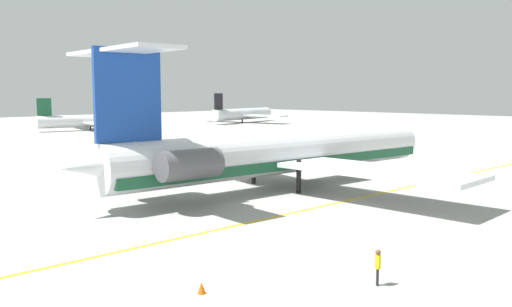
# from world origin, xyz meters

# --- Properties ---
(ground) EXTENTS (368.53, 368.53, 0.00)m
(ground) POSITION_xyz_m (0.00, 0.00, 0.00)
(ground) COLOR #9E9E99
(main_jetliner) EXTENTS (43.77, 38.72, 12.74)m
(main_jetliner) POSITION_xyz_m (4.76, 12.71, 3.48)
(main_jetliner) COLOR silver
(main_jetliner) RESTS_ON ground
(airliner_mid_right) EXTENTS (26.44, 26.32, 7.92)m
(airliner_mid_right) POSITION_xyz_m (32.61, 99.60, 2.33)
(airliner_mid_right) COLOR silver
(airliner_mid_right) RESTS_ON ground
(airliner_far_right) EXTENTS (30.02, 29.90, 9.01)m
(airliner_far_right) POSITION_xyz_m (82.12, 97.25, 2.65)
(airliner_far_right) COLOR silver
(airliner_far_right) RESTS_ON ground
(ground_crew_portside) EXTENTS (0.27, 0.43, 1.70)m
(ground_crew_portside) POSITION_xyz_m (27.16, 29.85, 1.08)
(ground_crew_portside) COLOR black
(ground_crew_portside) RESTS_ON ground
(ground_crew_starboard) EXTENTS (0.36, 0.33, 1.79)m
(ground_crew_starboard) POSITION_xyz_m (-11.42, -8.91, 1.13)
(ground_crew_starboard) COLOR black
(ground_crew_starboard) RESTS_ON ground
(safety_cone_tail) EXTENTS (0.40, 0.40, 0.55)m
(safety_cone_tail) POSITION_xyz_m (-18.09, -3.66, 0.28)
(safety_cone_tail) COLOR #EA590F
(safety_cone_tail) RESTS_ON ground
(taxiway_centreline) EXTENTS (98.96, 4.09, 0.01)m
(taxiway_centreline) POSITION_xyz_m (5.98, 4.04, 0.00)
(taxiway_centreline) COLOR gold
(taxiway_centreline) RESTS_ON ground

